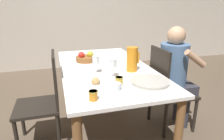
% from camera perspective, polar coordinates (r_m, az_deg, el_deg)
% --- Properties ---
extents(ground_plane, '(20.00, 20.00, 0.00)m').
position_cam_1_polar(ground_plane, '(2.49, -1.74, -15.29)').
color(ground_plane, brown).
extents(wall_back, '(10.00, 0.06, 2.60)m').
position_cam_1_polar(wall_back, '(4.55, -10.14, 17.08)').
color(wall_back, beige).
rests_on(wall_back, ground_plane).
extents(dining_table, '(0.94, 1.77, 0.73)m').
position_cam_1_polar(dining_table, '(2.20, -1.90, -1.45)').
color(dining_table, white).
rests_on(dining_table, ground_plane).
extents(chair_person_side, '(0.42, 0.42, 0.95)m').
position_cam_1_polar(chair_person_side, '(2.31, 15.48, -5.01)').
color(chair_person_side, black).
rests_on(chair_person_side, ground_plane).
extents(chair_opposite, '(0.42, 0.42, 0.95)m').
position_cam_1_polar(chair_opposite, '(2.09, -18.70, -7.86)').
color(chair_opposite, black).
rests_on(chair_opposite, ground_plane).
extents(person_seated, '(0.39, 0.41, 1.16)m').
position_cam_1_polar(person_seated, '(2.30, 17.73, -0.12)').
color(person_seated, '#33333D').
rests_on(person_seated, ground_plane).
extents(red_pitcher, '(0.14, 0.11, 0.25)m').
position_cam_1_polar(red_pitcher, '(2.02, 5.75, 3.12)').
color(red_pitcher, orange).
rests_on(red_pitcher, dining_table).
extents(wine_glass_water, '(0.07, 0.07, 0.18)m').
position_cam_1_polar(wine_glass_water, '(1.94, -4.69, 2.69)').
color(wine_glass_water, white).
rests_on(wine_glass_water, dining_table).
extents(wine_glass_juice, '(0.07, 0.07, 0.18)m').
position_cam_1_polar(wine_glass_juice, '(1.83, 0.31, 1.72)').
color(wine_glass_juice, white).
rests_on(wine_glass_juice, dining_table).
extents(teacup_near_person, '(0.14, 0.14, 0.06)m').
position_cam_1_polar(teacup_near_person, '(1.58, 0.96, -4.99)').
color(teacup_near_person, silver).
rests_on(teacup_near_person, dining_table).
extents(serving_tray, '(0.33, 0.33, 0.03)m').
position_cam_1_polar(serving_tray, '(1.76, 10.81, -3.29)').
color(serving_tray, '#B7B2A8').
rests_on(serving_tray, dining_table).
extents(bread_plate, '(0.21, 0.21, 0.07)m').
position_cam_1_polar(bread_plate, '(1.69, -4.69, -3.82)').
color(bread_plate, silver).
rests_on(bread_plate, dining_table).
extents(jam_jar_amber, '(0.07, 0.07, 0.07)m').
position_cam_1_polar(jam_jar_amber, '(1.43, -5.38, -7.13)').
color(jam_jar_amber, '#C67A1E').
rests_on(jam_jar_amber, dining_table).
extents(jam_jar_red, '(0.07, 0.07, 0.07)m').
position_cam_1_polar(jam_jar_red, '(1.69, 2.04, -3.03)').
color(jam_jar_red, gold).
rests_on(jam_jar_red, dining_table).
extents(fruit_bowl, '(0.24, 0.24, 0.12)m').
position_cam_1_polar(fruit_bowl, '(2.41, -7.44, 3.43)').
color(fruit_bowl, brown).
rests_on(fruit_bowl, dining_table).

